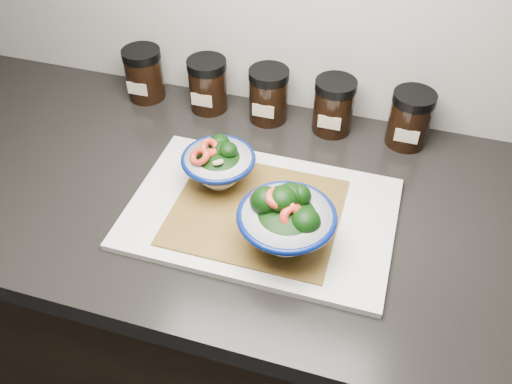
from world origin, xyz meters
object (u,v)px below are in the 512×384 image
(cutting_board, at_px, (261,213))
(spice_jar_b, at_px, (208,85))
(spice_jar_c, at_px, (268,95))
(bowl_right, at_px, (286,222))
(bowl_left, at_px, (219,164))
(spice_jar_d, at_px, (334,106))
(spice_jar_a, at_px, (144,74))
(spice_jar_e, at_px, (410,119))

(cutting_board, height_order, spice_jar_b, spice_jar_b)
(cutting_board, distance_m, spice_jar_c, 0.29)
(cutting_board, bearing_deg, bowl_right, -46.96)
(bowl_left, bearing_deg, spice_jar_d, 55.96)
(bowl_left, relative_size, spice_jar_c, 1.15)
(cutting_board, height_order, spice_jar_d, spice_jar_d)
(bowl_left, xyz_separation_m, spice_jar_d, (0.16, 0.23, 0.00))
(spice_jar_a, xyz_separation_m, spice_jar_e, (0.56, 0.00, 0.00))
(spice_jar_d, relative_size, spice_jar_e, 1.00)
(spice_jar_b, height_order, spice_jar_d, same)
(bowl_right, relative_size, spice_jar_d, 1.37)
(spice_jar_c, distance_m, spice_jar_e, 0.28)
(bowl_right, xyz_separation_m, spice_jar_a, (-0.40, 0.34, -0.01))
(cutting_board, xyz_separation_m, spice_jar_b, (-0.20, 0.28, 0.05))
(spice_jar_a, bearing_deg, spice_jar_d, 0.00)
(bowl_right, relative_size, spice_jar_c, 1.37)
(cutting_board, relative_size, spice_jar_e, 3.98)
(spice_jar_b, distance_m, spice_jar_c, 0.13)
(bowl_right, bearing_deg, spice_jar_d, 88.56)
(bowl_left, height_order, spice_jar_c, spice_jar_c)
(spice_jar_b, distance_m, spice_jar_d, 0.27)
(spice_jar_a, height_order, spice_jar_c, same)
(bowl_right, relative_size, spice_jar_b, 1.37)
(bowl_left, xyz_separation_m, spice_jar_c, (0.02, 0.23, 0.00))
(bowl_left, bearing_deg, bowl_right, -35.80)
(spice_jar_c, xyz_separation_m, spice_jar_d, (0.13, 0.00, 0.00))
(spice_jar_a, bearing_deg, bowl_right, -40.30)
(spice_jar_e, bearing_deg, spice_jar_b, 180.00)
(spice_jar_b, distance_m, spice_jar_e, 0.42)
(spice_jar_d, bearing_deg, bowl_right, -91.44)
(spice_jar_b, bearing_deg, spice_jar_c, 0.00)
(cutting_board, xyz_separation_m, bowl_right, (0.06, -0.06, 0.06))
(spice_jar_a, xyz_separation_m, spice_jar_c, (0.28, 0.00, 0.00))
(cutting_board, height_order, spice_jar_e, spice_jar_e)
(cutting_board, bearing_deg, spice_jar_e, 52.23)
(cutting_board, distance_m, spice_jar_a, 0.45)
(spice_jar_b, bearing_deg, bowl_right, -53.01)
(bowl_left, bearing_deg, cutting_board, -26.31)
(bowl_right, distance_m, spice_jar_d, 0.34)
(spice_jar_b, relative_size, spice_jar_d, 1.00)
(cutting_board, distance_m, spice_jar_b, 0.35)
(spice_jar_a, bearing_deg, cutting_board, -39.01)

